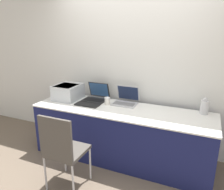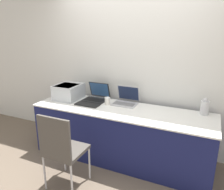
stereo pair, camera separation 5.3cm
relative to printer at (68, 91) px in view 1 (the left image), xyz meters
name	(u,v)px [view 1 (the left image)]	position (x,y,z in m)	size (l,w,h in m)	color
ground_plane	(111,170)	(0.96, -0.46, -0.91)	(14.00, 14.00, 0.00)	#6B5B4C
wall_back	(133,67)	(0.96, 0.40, 0.39)	(8.00, 0.05, 2.60)	silver
table	(121,134)	(0.96, -0.09, -0.52)	(2.58, 0.76, 0.78)	#191E51
printer	(68,91)	(0.00, 0.00, 0.00)	(0.38, 0.43, 0.24)	#B2B7BC
laptop_left	(96,96)	(0.43, 0.15, -0.07)	(0.36, 0.34, 0.26)	black
laptop_right	(126,100)	(0.93, 0.16, -0.07)	(0.36, 0.33, 0.26)	#B7B7BC
external_keyboard	(87,105)	(0.43, -0.14, -0.12)	(0.37, 0.16, 0.02)	black
coffee_cup	(107,101)	(0.69, 0.01, -0.07)	(0.09, 0.09, 0.11)	white
metal_pitcher	(204,107)	(2.04, 0.19, -0.03)	(0.11, 0.11, 0.23)	silver
chair	(63,147)	(0.59, -1.00, -0.34)	(0.43, 0.43, 0.98)	#4C4742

